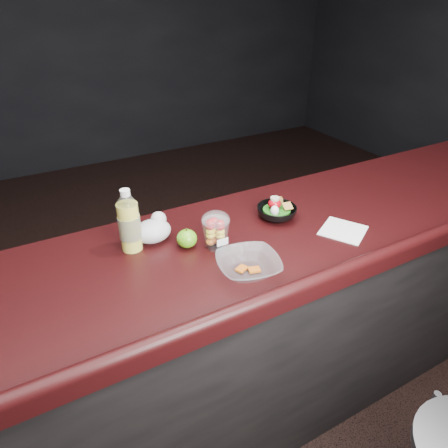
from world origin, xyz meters
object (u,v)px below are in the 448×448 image
at_px(green_apple, 187,239).
at_px(snack_bowl, 276,211).
at_px(lemonade_bottle, 129,225).
at_px(fruit_cup, 216,230).
at_px(takeout_bowl, 248,265).

height_order(green_apple, snack_bowl, snack_bowl).
bearing_deg(lemonade_bottle, snack_bowl, -6.39).
distance_m(fruit_cup, green_apple, 0.11).
bearing_deg(takeout_bowl, lemonade_bottle, 132.71).
xyz_separation_m(fruit_cup, green_apple, (-0.09, 0.05, -0.04)).
bearing_deg(snack_bowl, green_apple, -177.42).
bearing_deg(takeout_bowl, green_apple, 116.17).
xyz_separation_m(green_apple, snack_bowl, (0.41, 0.02, -0.00)).
xyz_separation_m(lemonade_bottle, fruit_cup, (0.27, -0.14, -0.03)).
bearing_deg(fruit_cup, lemonade_bottle, 152.82).
bearing_deg(lemonade_bottle, takeout_bowl, -47.29).
relative_size(fruit_cup, green_apple, 1.86).
bearing_deg(fruit_cup, snack_bowl, 12.90).
xyz_separation_m(lemonade_bottle, green_apple, (0.18, -0.09, -0.07)).
relative_size(green_apple, takeout_bowl, 0.31).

